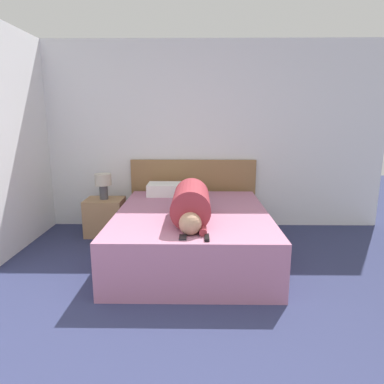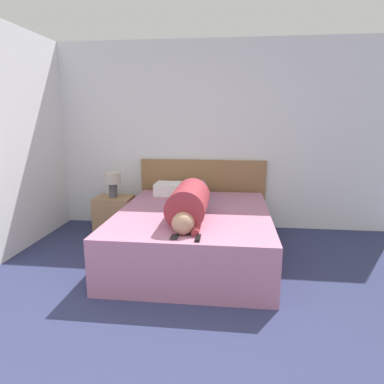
# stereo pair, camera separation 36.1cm
# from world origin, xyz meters

# --- Properties ---
(wall_back) EXTENTS (5.36, 0.06, 2.60)m
(wall_back) POSITION_xyz_m (0.00, 3.59, 1.30)
(wall_back) COLOR white
(wall_back) RESTS_ON ground_plane
(bed) EXTENTS (1.67, 2.05, 0.55)m
(bed) POSITION_xyz_m (-0.02, 2.36, 0.27)
(bed) COLOR #B2708E
(bed) RESTS_ON ground_plane
(headboard) EXTENTS (1.79, 0.04, 0.98)m
(headboard) POSITION_xyz_m (-0.02, 3.52, 0.49)
(headboard) COLOR olive
(headboard) RESTS_ON ground_plane
(nightstand) EXTENTS (0.50, 0.40, 0.50)m
(nightstand) POSITION_xyz_m (-1.21, 3.11, 0.25)
(nightstand) COLOR #A37A51
(nightstand) RESTS_ON ground_plane
(table_lamp) EXTENTS (0.22, 0.22, 0.34)m
(table_lamp) POSITION_xyz_m (-1.21, 3.11, 0.72)
(table_lamp) COLOR #4C4C51
(table_lamp) RESTS_ON nightstand
(person_lying) EXTENTS (0.38, 1.71, 0.38)m
(person_lying) POSITION_xyz_m (-0.02, 2.15, 0.71)
(person_lying) COLOR tan
(person_lying) RESTS_ON bed
(pillow_near_headboard) EXTENTS (0.51, 0.34, 0.16)m
(pillow_near_headboard) POSITION_xyz_m (-0.36, 3.15, 0.63)
(pillow_near_headboard) COLOR white
(pillow_near_headboard) RESTS_ON bed
(tv_remote) EXTENTS (0.04, 0.15, 0.02)m
(tv_remote) POSITION_xyz_m (0.12, 1.47, 0.56)
(tv_remote) COLOR black
(tv_remote) RESTS_ON bed
(cell_phone) EXTENTS (0.06, 0.13, 0.01)m
(cell_phone) POSITION_xyz_m (-0.08, 1.49, 0.55)
(cell_phone) COLOR black
(cell_phone) RESTS_ON bed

